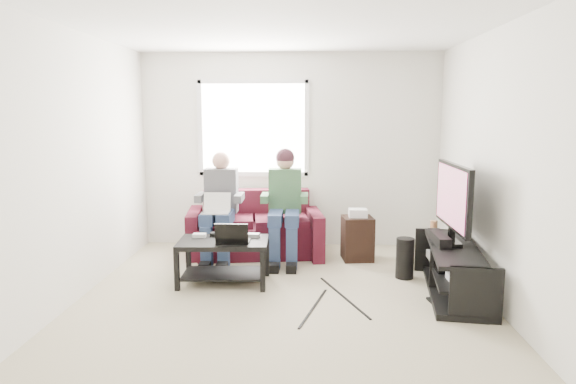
{
  "coord_description": "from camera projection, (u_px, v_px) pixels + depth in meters",
  "views": [
    {
      "loc": [
        0.25,
        -4.68,
        1.82
      ],
      "look_at": [
        0.03,
        0.6,
        0.99
      ],
      "focal_mm": 32.0,
      "sensor_mm": 36.0,
      "label": 1
    }
  ],
  "objects": [
    {
      "name": "controller_b",
      "position": [
        217.0,
        234.0,
        5.62
      ],
      "size": [
        0.14,
        0.09,
        0.04
      ],
      "primitive_type": "cube",
      "rotation": [
        0.0,
        0.0,
        0.0
      ],
      "color": "black",
      "rests_on": "coffee_table"
    },
    {
      "name": "drink_cup",
      "position": [
        434.0,
        226.0,
        5.73
      ],
      "size": [
        0.08,
        0.08,
        0.12
      ],
      "primitive_type": "cylinder",
      "color": "#AC704A",
      "rests_on": "tv_stand"
    },
    {
      "name": "console_white",
      "position": [
        465.0,
        278.0,
        4.75
      ],
      "size": [
        0.3,
        0.22,
        0.06
      ],
      "primitive_type": "cube",
      "color": "silver",
      "rests_on": "tv_stand"
    },
    {
      "name": "laptop_black",
      "position": [
        233.0,
        231.0,
        5.34
      ],
      "size": [
        0.34,
        0.24,
        0.24
      ],
      "primitive_type": null,
      "rotation": [
        0.0,
        0.0,
        -0.01
      ],
      "color": "black",
      "rests_on": "coffee_table"
    },
    {
      "name": "floor",
      "position": [
        282.0,
        304.0,
        4.91
      ],
      "size": [
        4.5,
        4.5,
        0.0
      ],
      "primitive_type": "plane",
      "color": "tan",
      "rests_on": "ground"
    },
    {
      "name": "soundbar",
      "position": [
        439.0,
        238.0,
        5.21
      ],
      "size": [
        0.12,
        0.5,
        0.1
      ],
      "primitive_type": "cube",
      "color": "black",
      "rests_on": "tv_stand"
    },
    {
      "name": "wall_back",
      "position": [
        290.0,
        151.0,
        6.93
      ],
      "size": [
        4.5,
        0.0,
        4.5
      ],
      "primitive_type": "plane",
      "rotation": [
        1.57,
        0.0,
        0.0
      ],
      "color": "silver",
      "rests_on": "floor"
    },
    {
      "name": "console_grey",
      "position": [
        445.0,
        256.0,
        5.44
      ],
      "size": [
        0.34,
        0.26,
        0.08
      ],
      "primitive_type": "cube",
      "color": "gray",
      "rests_on": "tv_stand"
    },
    {
      "name": "coffee_table",
      "position": [
        223.0,
        251.0,
        5.46
      ],
      "size": [
        0.96,
        0.61,
        0.47
      ],
      "color": "black",
      "rests_on": "floor"
    },
    {
      "name": "controller_a",
      "position": [
        199.0,
        235.0,
        5.57
      ],
      "size": [
        0.14,
        0.09,
        0.04
      ],
      "primitive_type": "cube",
      "rotation": [
        0.0,
        0.0,
        0.01
      ],
      "color": "silver",
      "rests_on": "coffee_table"
    },
    {
      "name": "wall_left",
      "position": [
        68.0,
        168.0,
        4.79
      ],
      "size": [
        0.0,
        4.5,
        4.5
      ],
      "primitive_type": "plane",
      "rotation": [
        1.57,
        0.0,
        1.57
      ],
      "color": "silver",
      "rests_on": "floor"
    },
    {
      "name": "controller_c",
      "position": [
        253.0,
        235.0,
        5.57
      ],
      "size": [
        0.14,
        0.1,
        0.04
      ],
      "primitive_type": "cube",
      "rotation": [
        0.0,
        0.0,
        -0.05
      ],
      "color": "gray",
      "rests_on": "coffee_table"
    },
    {
      "name": "window",
      "position": [
        253.0,
        128.0,
        6.89
      ],
      "size": [
        1.48,
        0.04,
        1.28
      ],
      "color": "white",
      "rests_on": "wall_back"
    },
    {
      "name": "ceiling",
      "position": [
        281.0,
        22.0,
        4.51
      ],
      "size": [
        4.5,
        4.5,
        0.0
      ],
      "primitive_type": "plane",
      "rotation": [
        3.14,
        0.0,
        0.0
      ],
      "color": "white",
      "rests_on": "wall_back"
    },
    {
      "name": "keyboard_floor",
      "position": [
        441.0,
        305.0,
        4.84
      ],
      "size": [
        0.19,
        0.41,
        0.02
      ],
      "primitive_type": "cube",
      "rotation": [
        0.0,
        0.0,
        0.15
      ],
      "color": "black",
      "rests_on": "floor"
    },
    {
      "name": "person_left",
      "position": [
        219.0,
        202.0,
        6.29
      ],
      "size": [
        0.4,
        0.7,
        1.33
      ],
      "color": "navy",
      "rests_on": "sofa"
    },
    {
      "name": "subwoofer",
      "position": [
        405.0,
        258.0,
        5.64
      ],
      "size": [
        0.2,
        0.2,
        0.45
      ],
      "primitive_type": "cylinder",
      "color": "black",
      "rests_on": "floor"
    },
    {
      "name": "tv_stand",
      "position": [
        452.0,
        272.0,
        5.15
      ],
      "size": [
        0.65,
        1.55,
        0.5
      ],
      "color": "black",
      "rests_on": "floor"
    },
    {
      "name": "sofa",
      "position": [
        255.0,
        231.0,
        6.62
      ],
      "size": [
        1.8,
        0.97,
        0.8
      ],
      "color": "#49121B",
      "rests_on": "floor"
    },
    {
      "name": "console_black",
      "position": [
        454.0,
        266.0,
        5.09
      ],
      "size": [
        0.38,
        0.3,
        0.07
      ],
      "primitive_type": "cube",
      "color": "black",
      "rests_on": "tv_stand"
    },
    {
      "name": "laptop_silver",
      "position": [
        216.0,
        208.0,
        6.05
      ],
      "size": [
        0.36,
        0.29,
        0.24
      ],
      "primitive_type": null,
      "rotation": [
        0.0,
        0.0,
        0.23
      ],
      "color": "silver",
      "rests_on": "person_left"
    },
    {
      "name": "end_table",
      "position": [
        357.0,
        237.0,
        6.35
      ],
      "size": [
        0.36,
        0.36,
        0.64
      ],
      "color": "black",
      "rests_on": "floor"
    },
    {
      "name": "tv",
      "position": [
        453.0,
        199.0,
        5.14
      ],
      "size": [
        0.12,
        1.1,
        0.81
      ],
      "color": "black",
      "rests_on": "tv_stand"
    },
    {
      "name": "wall_right",
      "position": [
        503.0,
        170.0,
        4.63
      ],
      "size": [
        0.0,
        4.5,
        4.5
      ],
      "primitive_type": "plane",
      "rotation": [
        1.57,
        0.0,
        -1.57
      ],
      "color": "silver",
      "rests_on": "floor"
    },
    {
      "name": "person_right",
      "position": [
        285.0,
        197.0,
        6.27
      ],
      "size": [
        0.4,
        0.71,
        1.37
      ],
      "color": "navy",
      "rests_on": "sofa"
    },
    {
      "name": "wall_front",
      "position": [
        257.0,
        220.0,
        2.49
      ],
      "size": [
        4.5,
        0.0,
        4.5
      ],
      "primitive_type": "plane",
      "rotation": [
        -1.57,
        0.0,
        0.0
      ],
      "color": "silver",
      "rests_on": "floor"
    }
  ]
}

